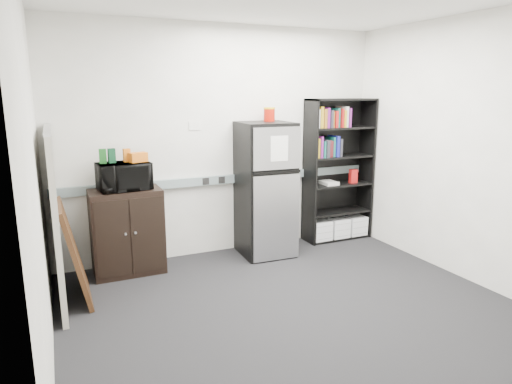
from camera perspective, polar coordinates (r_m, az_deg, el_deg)
floor at (r=4.32m, az=4.51°, el=-14.26°), size 4.00×4.00×0.00m
wall_back at (r=5.48m, az=-4.09°, el=6.28°), size 4.00×0.02×2.70m
wall_right at (r=5.17m, az=24.71°, el=4.80°), size 0.02×3.50×2.70m
wall_left at (r=3.42m, az=-25.92°, el=1.31°), size 0.02×3.50×2.70m
electrical_raceway at (r=5.52m, az=-3.91°, el=1.60°), size 3.92×0.05×0.10m
wall_note at (r=5.35m, az=-7.66°, el=8.20°), size 0.14×0.00×0.10m
bookshelf at (r=6.08m, az=10.25°, el=2.56°), size 0.90×0.34×1.85m
cubicle_partition at (r=4.59m, az=-23.76°, el=-2.82°), size 0.06×1.30×1.62m
cabinet at (r=5.13m, az=-15.81°, el=-4.74°), size 0.74×0.49×0.92m
microwave at (r=4.98m, az=-16.19°, el=1.89°), size 0.56×0.41×0.29m
snack_box_a at (r=4.96m, az=-18.60°, el=4.26°), size 0.08×0.06×0.15m
snack_box_b at (r=4.96m, az=-17.59°, el=4.34°), size 0.08×0.06×0.15m
snack_box_c at (r=4.98m, az=-15.85°, el=4.42°), size 0.08×0.06×0.14m
snack_bag at (r=4.95m, az=-14.52°, el=4.22°), size 0.20×0.15×0.10m
refrigerator at (r=5.43m, az=1.18°, el=0.31°), size 0.62×0.65×1.59m
coffee_can at (r=5.47m, az=1.67°, el=9.79°), size 0.13×0.13×0.18m
framed_poster at (r=4.62m, az=-21.74°, el=-6.90°), size 0.23×0.74×0.94m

